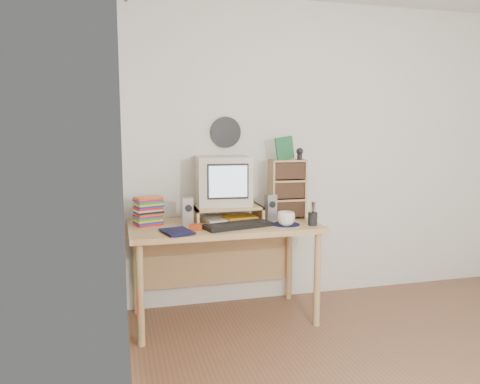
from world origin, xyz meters
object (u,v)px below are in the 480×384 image
crt_monitor (224,181)px  keyboard (238,225)px  mug (286,219)px  cd_rack (287,189)px  diary (165,231)px  dvd_stack (148,207)px  desk (222,239)px

crt_monitor → keyboard: crt_monitor is taller
mug → keyboard: bearing=175.5°
keyboard → cd_rack: (0.47, 0.25, 0.22)m
mug → diary: bearing=-175.9°
crt_monitor → diary: 0.70m
crt_monitor → cd_rack: (0.51, -0.06, -0.08)m
mug → diary: mug is taller
crt_monitor → keyboard: bearing=-78.4°
diary → cd_rack: bearing=4.4°
dvd_stack → mug: size_ratio=2.07×
cd_rack → crt_monitor: bearing=176.0°
keyboard → dvd_stack: size_ratio=1.83×
dvd_stack → mug: (0.97, -0.30, -0.08)m
desk → keyboard: size_ratio=2.83×
cd_rack → dvd_stack: bearing=-178.5°
dvd_stack → mug: bearing=-35.7°
dvd_stack → diary: 0.39m
desk → keyboard: bearing=-72.1°
desk → diary: 0.58m
keyboard → diary: (-0.54, -0.09, 0.01)m
desk → mug: (0.43, -0.25, 0.19)m
desk → crt_monitor: 0.45m
desk → mug: mug is taller
desk → cd_rack: 0.65m
cd_rack → diary: cd_rack is taller
dvd_stack → diary: dvd_stack is taller
mug → crt_monitor: bearing=139.8°
crt_monitor → keyboard: 0.42m
crt_monitor → dvd_stack: size_ratio=1.47×
crt_monitor → desk: bearing=-106.9°
keyboard → dvd_stack: bearing=142.8°
keyboard → mug: 0.36m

